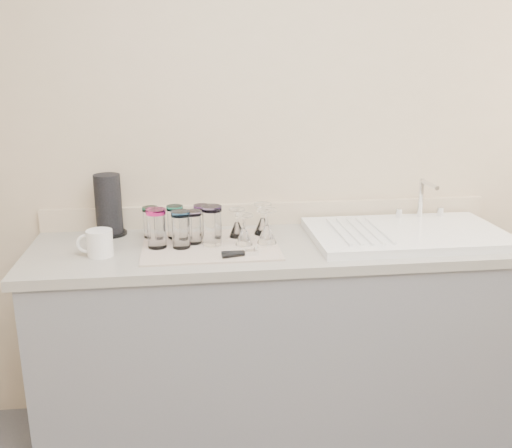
{
  "coord_description": "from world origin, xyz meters",
  "views": [
    {
      "loc": [
        -0.38,
        -1.04,
        1.65
      ],
      "look_at": [
        -0.11,
        1.15,
        1.0
      ],
      "focal_mm": 40.0,
      "sensor_mm": 36.0,
      "label": 1
    }
  ],
  "objects": [
    {
      "name": "tumbler_extra",
      "position": [
        -0.36,
        1.22,
        0.98
      ],
      "size": [
        0.07,
        0.07,
        0.14
      ],
      "color": "white",
      "rests_on": "dish_towel"
    },
    {
      "name": "goblet_back_left",
      "position": [
        -0.17,
        1.28,
        0.95
      ],
      "size": [
        0.07,
        0.07,
        0.12
      ],
      "color": "white",
      "rests_on": "dish_towel"
    },
    {
      "name": "sink_unit",
      "position": [
        0.55,
        1.2,
        0.92
      ],
      "size": [
        0.82,
        0.5,
        0.22
      ],
      "color": "white",
      "rests_on": "counter_unit"
    },
    {
      "name": "tumbler_lavender",
      "position": [
        -0.28,
        1.18,
        0.99
      ],
      "size": [
        0.08,
        0.08,
        0.16
      ],
      "color": "white",
      "rests_on": "dish_towel"
    },
    {
      "name": "tumbler_cyan",
      "position": [
        -0.43,
        1.3,
        0.98
      ],
      "size": [
        0.07,
        0.07,
        0.14
      ],
      "color": "white",
      "rests_on": "dish_towel"
    },
    {
      "name": "counter_unit",
      "position": [
        0.0,
        1.2,
        0.45
      ],
      "size": [
        2.06,
        0.62,
        0.9
      ],
      "color": "slate",
      "rests_on": "ground"
    },
    {
      "name": "tumbler_teal",
      "position": [
        -0.54,
        1.32,
        0.97
      ],
      "size": [
        0.07,
        0.07,
        0.13
      ],
      "color": "white",
      "rests_on": "dish_towel"
    },
    {
      "name": "room_envelope",
      "position": [
        0.0,
        0.0,
        1.56
      ],
      "size": [
        3.54,
        3.5,
        2.52
      ],
      "color": "#55555A",
      "rests_on": "ground"
    },
    {
      "name": "tumbler_magenta",
      "position": [
        -0.5,
        1.18,
        0.99
      ],
      "size": [
        0.08,
        0.08,
        0.16
      ],
      "color": "white",
      "rests_on": "dish_towel"
    },
    {
      "name": "goblet_back_right",
      "position": [
        -0.06,
        1.31,
        0.95
      ],
      "size": [
        0.08,
        0.08,
        0.13
      ],
      "color": "white",
      "rests_on": "dish_towel"
    },
    {
      "name": "dish_towel",
      "position": [
        -0.29,
        1.18,
        0.9
      ],
      "size": [
        0.55,
        0.42,
        0.01
      ],
      "primitive_type": "cube",
      "color": "beige",
      "rests_on": "counter_unit"
    },
    {
      "name": "goblet_front_left",
      "position": [
        -0.15,
        1.17,
        0.95
      ],
      "size": [
        0.07,
        0.07,
        0.13
      ],
      "color": "white",
      "rests_on": "dish_towel"
    },
    {
      "name": "goblet_front_right",
      "position": [
        -0.06,
        1.18,
        0.96
      ],
      "size": [
        0.08,
        0.08,
        0.14
      ],
      "color": "white",
      "rests_on": "dish_towel"
    },
    {
      "name": "tumbler_purple",
      "position": [
        -0.32,
        1.29,
        0.98
      ],
      "size": [
        0.07,
        0.07,
        0.14
      ],
      "color": "white",
      "rests_on": "dish_towel"
    },
    {
      "name": "paper_towel_roll",
      "position": [
        -0.72,
        1.41,
        1.03
      ],
      "size": [
        0.14,
        0.14,
        0.27
      ],
      "color": "black",
      "rests_on": "counter_unit"
    },
    {
      "name": "can_opener",
      "position": [
        -0.18,
        1.04,
        0.92
      ],
      "size": [
        0.15,
        0.06,
        0.02
      ],
      "color": "silver",
      "rests_on": "dish_towel"
    },
    {
      "name": "white_mug",
      "position": [
        -0.73,
        1.13,
        0.95
      ],
      "size": [
        0.14,
        0.1,
        0.1
      ],
      "color": "white",
      "rests_on": "counter_unit"
    },
    {
      "name": "tumbler_blue",
      "position": [
        -0.41,
        1.17,
        0.98
      ],
      "size": [
        0.08,
        0.08,
        0.15
      ],
      "color": "white",
      "rests_on": "dish_towel"
    }
  ]
}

